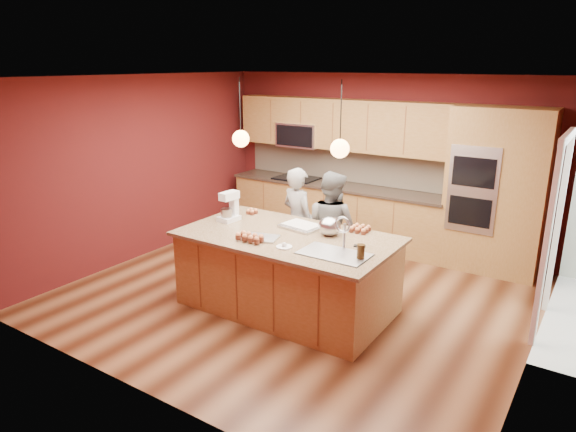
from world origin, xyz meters
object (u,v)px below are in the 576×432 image
Objects in this scene: person_left at (298,222)px; person_right at (331,228)px; stand_mixer at (229,208)px; mixing_bowl at (330,226)px; island at (288,271)px.

person_right reaches higher than person_left.
stand_mixer is (-0.48, -0.88, 0.33)m from person_left.
person_left is at bearing 141.66° from mixing_bowl.
person_right reaches higher than island.
person_left reaches higher than island.
island is at bearing 0.34° from stand_mixer.
person_right is (0.05, 0.96, 0.29)m from island.
person_left is 5.60× the size of mixing_bowl.
island is at bearing -145.54° from mixing_bowl.
island reaches higher than stand_mixer.
stand_mixer is 1.38× the size of mixing_bowl.
mixing_bowl is (1.34, 0.19, -0.05)m from stand_mixer.
stand_mixer is at bearing -171.83° from mixing_bowl.
person_right is at bearing 46.74° from stand_mixer.
mixing_bowl is (0.40, 0.27, 0.56)m from island.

